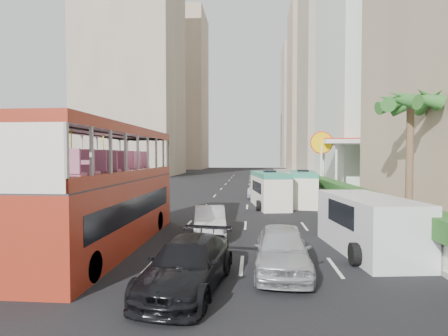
# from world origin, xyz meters

# --- Properties ---
(ground_plane) EXTENTS (200.00, 200.00, 0.00)m
(ground_plane) POSITION_xyz_m (0.00, 0.00, 0.00)
(ground_plane) COLOR black
(ground_plane) RESTS_ON ground
(double_decker_bus) EXTENTS (2.50, 11.00, 5.06)m
(double_decker_bus) POSITION_xyz_m (-6.00, 0.00, 2.53)
(double_decker_bus) COLOR maroon
(double_decker_bus) RESTS_ON ground
(car_silver_lane_a) EXTENTS (1.96, 4.26, 1.35)m
(car_silver_lane_a) POSITION_xyz_m (-2.08, 2.63, 0.00)
(car_silver_lane_a) COLOR silver
(car_silver_lane_a) RESTS_ON ground
(car_silver_lane_b) EXTENTS (1.97, 4.49, 1.51)m
(car_silver_lane_b) POSITION_xyz_m (0.95, -2.54, 0.00)
(car_silver_lane_b) COLOR silver
(car_silver_lane_b) RESTS_ON ground
(car_black) EXTENTS (2.59, 5.10, 1.42)m
(car_black) POSITION_xyz_m (-1.88, -4.27, 0.00)
(car_black) COLOR black
(car_black) RESTS_ON ground
(van_asset) EXTENTS (2.73, 5.42, 1.47)m
(van_asset) POSITION_xyz_m (0.89, 18.51, 0.00)
(van_asset) COLOR silver
(van_asset) RESTS_ON ground
(minibus_near) EXTENTS (2.84, 6.12, 2.61)m
(minibus_near) POSITION_xyz_m (1.27, 12.19, 1.30)
(minibus_near) COLOR silver
(minibus_near) RESTS_ON ground
(minibus_far) EXTENTS (2.59, 6.06, 2.61)m
(minibus_far) POSITION_xyz_m (3.92, 13.52, 1.30)
(minibus_far) COLOR silver
(minibus_far) RESTS_ON ground
(panel_van_near) EXTENTS (2.90, 5.80, 2.23)m
(panel_van_near) POSITION_xyz_m (4.54, 0.08, 1.11)
(panel_van_near) COLOR silver
(panel_van_near) RESTS_ON ground
(panel_van_far) EXTENTS (2.34, 5.45, 2.15)m
(panel_van_far) POSITION_xyz_m (4.47, 20.32, 1.08)
(panel_van_far) COLOR silver
(panel_van_far) RESTS_ON ground
(sidewalk) EXTENTS (6.00, 120.00, 0.18)m
(sidewalk) POSITION_xyz_m (9.00, 25.00, 0.09)
(sidewalk) COLOR #99968C
(sidewalk) RESTS_ON ground
(kerb_wall) EXTENTS (0.30, 44.00, 1.00)m
(kerb_wall) POSITION_xyz_m (6.20, 14.00, 0.68)
(kerb_wall) COLOR silver
(kerb_wall) RESTS_ON sidewalk
(hedge) EXTENTS (1.10, 44.00, 0.70)m
(hedge) POSITION_xyz_m (6.20, 14.00, 1.53)
(hedge) COLOR #2D6626
(hedge) RESTS_ON kerb_wall
(palm_tree) EXTENTS (0.36, 0.36, 6.40)m
(palm_tree) POSITION_xyz_m (7.80, 4.00, 3.38)
(palm_tree) COLOR brown
(palm_tree) RESTS_ON sidewalk
(shell_station) EXTENTS (6.50, 8.00, 5.50)m
(shell_station) POSITION_xyz_m (10.00, 23.00, 2.75)
(shell_station) COLOR silver
(shell_station) RESTS_ON ground
(tower_mid) EXTENTS (16.00, 16.00, 50.00)m
(tower_mid) POSITION_xyz_m (18.00, 58.00, 25.00)
(tower_mid) COLOR #B3A38D
(tower_mid) RESTS_ON ground
(tower_far_a) EXTENTS (14.00, 14.00, 44.00)m
(tower_far_a) POSITION_xyz_m (17.00, 82.00, 22.00)
(tower_far_a) COLOR tan
(tower_far_a) RESTS_ON ground
(tower_far_b) EXTENTS (14.00, 14.00, 40.00)m
(tower_far_b) POSITION_xyz_m (17.00, 104.00, 20.00)
(tower_far_b) COLOR #B3A38D
(tower_far_b) RESTS_ON ground
(tower_left_a) EXTENTS (18.00, 18.00, 52.00)m
(tower_left_a) POSITION_xyz_m (-24.00, 55.00, 26.00)
(tower_left_a) COLOR #B3A38D
(tower_left_a) RESTS_ON ground
(tower_left_b) EXTENTS (16.00, 16.00, 46.00)m
(tower_left_b) POSITION_xyz_m (-22.00, 90.00, 23.00)
(tower_left_b) COLOR tan
(tower_left_b) RESTS_ON ground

